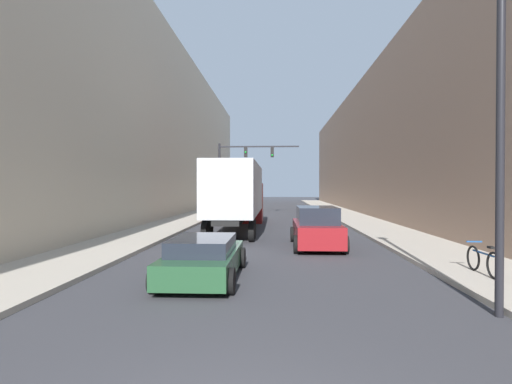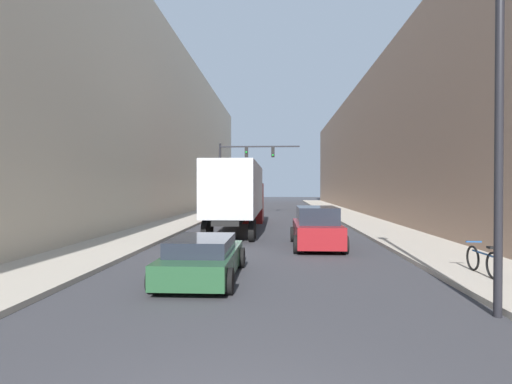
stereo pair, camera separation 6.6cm
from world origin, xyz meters
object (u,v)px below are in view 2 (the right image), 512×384
(suv_car, at_px, (316,228))
(street_lamp, at_px, (499,69))
(semi_truck, at_px, (239,193))
(sedan_car, at_px, (203,258))
(parked_bicycle, at_px, (483,261))
(traffic_signal_gantry, at_px, (239,165))

(suv_car, relative_size, street_lamp, 0.60)
(semi_truck, relative_size, sedan_car, 2.89)
(parked_bicycle, bearing_deg, traffic_signal_gantry, 110.33)
(semi_truck, bearing_deg, traffic_signal_gantry, 95.53)
(suv_car, xyz_separation_m, parked_bicycle, (3.98, -5.77, -0.28))
(street_lamp, bearing_deg, sedan_car, 155.50)
(suv_car, bearing_deg, traffic_signal_gantry, 105.23)
(traffic_signal_gantry, xyz_separation_m, street_lamp, (7.81, -27.74, 0.34))
(sedan_car, bearing_deg, street_lamp, -24.50)
(street_lamp, bearing_deg, traffic_signal_gantry, 105.72)
(sedan_car, relative_size, traffic_signal_gantry, 0.62)
(semi_truck, xyz_separation_m, sedan_car, (0.24, -12.79, -1.60))
(suv_car, relative_size, traffic_signal_gantry, 0.64)
(sedan_car, relative_size, street_lamp, 0.58)
(suv_car, distance_m, street_lamp, 10.18)
(traffic_signal_gantry, bearing_deg, parked_bicycle, -69.67)
(semi_truck, bearing_deg, sedan_car, -88.94)
(sedan_car, height_order, suv_car, suv_car)
(sedan_car, height_order, parked_bicycle, sedan_car)
(suv_car, distance_m, parked_bicycle, 7.02)
(sedan_car, distance_m, parked_bicycle, 7.70)
(sedan_car, bearing_deg, parked_bicycle, 1.89)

